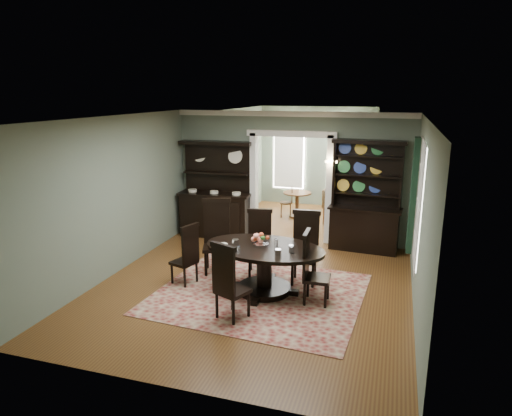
# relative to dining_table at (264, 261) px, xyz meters

# --- Properties ---
(room) EXTENTS (5.51, 6.01, 3.01)m
(room) POSITION_rel_dining_table_xyz_m (-0.25, 0.13, 0.99)
(room) COLOR brown
(room) RESTS_ON ground
(parlor) EXTENTS (3.51, 3.50, 3.01)m
(parlor) POSITION_rel_dining_table_xyz_m (-0.25, 5.61, 0.93)
(parlor) COLOR brown
(parlor) RESTS_ON ground
(doorway_trim) EXTENTS (2.08, 0.25, 2.57)m
(doorway_trim) POSITION_rel_dining_table_xyz_m (-0.25, 3.08, 1.03)
(doorway_trim) COLOR silver
(doorway_trim) RESTS_ON floor
(right_window) EXTENTS (0.15, 1.47, 2.12)m
(right_window) POSITION_rel_dining_table_xyz_m (2.44, 1.01, 1.02)
(right_window) COLOR white
(right_window) RESTS_ON wall_right
(wall_sconce) EXTENTS (0.27, 0.21, 0.21)m
(wall_sconce) POSITION_rel_dining_table_xyz_m (0.70, 2.93, 1.31)
(wall_sconce) COLOR gold
(wall_sconce) RESTS_ON back_wall_right
(rug) EXTENTS (3.65, 3.25, 0.01)m
(rug) POSITION_rel_dining_table_xyz_m (-0.05, -0.11, -0.58)
(rug) COLOR maroon
(rug) RESTS_ON floor
(dining_table) EXTENTS (2.26, 2.17, 0.84)m
(dining_table) POSITION_rel_dining_table_xyz_m (0.00, 0.00, 0.00)
(dining_table) COLOR black
(dining_table) RESTS_ON rug
(centerpiece) EXTENTS (1.39, 0.90, 0.23)m
(centerpiece) POSITION_rel_dining_table_xyz_m (-0.07, 0.02, 0.32)
(centerpiece) COLOR silver
(centerpiece) RESTS_ON dining_table
(chair_far_left) EXTENTS (0.66, 0.65, 1.44)m
(chair_far_left) POSITION_rel_dining_table_xyz_m (-1.17, 0.70, 0.17)
(chair_far_left) COLOR black
(chair_far_left) RESTS_ON rug
(chair_far_mid) EXTENTS (0.55, 0.54, 1.26)m
(chair_far_mid) POSITION_rel_dining_table_xyz_m (-0.34, 0.85, 0.08)
(chair_far_mid) COLOR black
(chair_far_mid) RESTS_ON rug
(chair_far_right) EXTENTS (0.53, 0.50, 1.34)m
(chair_far_right) POSITION_rel_dining_table_xyz_m (0.58, 0.70, 0.12)
(chair_far_right) COLOR black
(chair_far_right) RESTS_ON rug
(chair_end_left) EXTENTS (0.51, 0.52, 1.15)m
(chair_end_left) POSITION_rel_dining_table_xyz_m (-1.41, -0.10, 0.02)
(chair_end_left) COLOR black
(chair_end_left) RESTS_ON rug
(chair_end_right) EXTENTS (0.44, 0.48, 1.23)m
(chair_end_right) POSITION_rel_dining_table_xyz_m (0.85, -0.16, 0.06)
(chair_end_right) COLOR black
(chair_end_right) RESTS_ON rug
(chair_near) EXTENTS (0.60, 0.59, 1.26)m
(chair_near) POSITION_rel_dining_table_xyz_m (-0.24, -1.15, 0.08)
(chair_near) COLOR black
(chair_near) RESTS_ON rug
(sideboard) EXTENTS (1.77, 0.71, 2.29)m
(sideboard) POSITION_rel_dining_table_xyz_m (-2.04, 2.81, 0.22)
(sideboard) COLOR black
(sideboard) RESTS_ON floor
(welsh_dresser) EXTENTS (1.60, 0.68, 2.43)m
(welsh_dresser) POSITION_rel_dining_table_xyz_m (1.49, 2.82, 0.30)
(welsh_dresser) COLOR black
(welsh_dresser) RESTS_ON floor
(parlor_table) EXTENTS (0.78, 0.78, 0.72)m
(parlor_table) POSITION_rel_dining_table_xyz_m (-0.49, 4.99, -0.12)
(parlor_table) COLOR #573619
(parlor_table) RESTS_ON parlor_floor
(parlor_chair_left) EXTENTS (0.38, 0.37, 0.85)m
(parlor_chair_left) POSITION_rel_dining_table_xyz_m (-0.74, 4.98, -0.13)
(parlor_chair_left) COLOR #573619
(parlor_chair_left) RESTS_ON parlor_floor
(parlor_chair_right) EXTENTS (0.40, 0.39, 0.93)m
(parlor_chair_right) POSITION_rel_dining_table_xyz_m (0.42, 4.61, -0.09)
(parlor_chair_right) COLOR #573619
(parlor_chair_right) RESTS_ON parlor_floor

